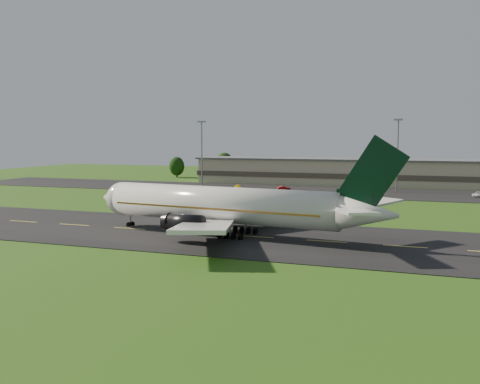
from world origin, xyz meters
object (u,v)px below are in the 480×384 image
(airliner, at_px, (225,206))
(terminal, at_px, (405,174))
(service_vehicle_a, at_px, (238,187))
(service_vehicle_c, at_px, (478,194))
(service_vehicle_b, at_px, (284,188))
(light_mast_centre, at_px, (398,146))
(light_mast_west, at_px, (202,145))

(airliner, height_order, terminal, airliner)
(service_vehicle_a, height_order, service_vehicle_c, service_vehicle_a)
(service_vehicle_b, bearing_deg, light_mast_centre, -94.73)
(light_mast_west, bearing_deg, terminal, 14.76)
(airliner, xyz_separation_m, light_mast_west, (-39.21, 80.10, 8.08))
(light_mast_west, xyz_separation_m, light_mast_centre, (60.00, 0.00, 0.00))
(terminal, height_order, service_vehicle_b, terminal)
(light_mast_west, xyz_separation_m, service_vehicle_b, (29.76, -9.93, -12.01))
(service_vehicle_a, height_order, service_vehicle_b, service_vehicle_a)
(light_mast_west, distance_m, service_vehicle_a, 23.40)
(airliner, bearing_deg, terminal, 83.66)
(airliner, height_order, light_mast_centre, light_mast_centre)
(service_vehicle_c, bearing_deg, airliner, -95.69)
(light_mast_centre, distance_m, service_vehicle_c, 25.40)
(airliner, height_order, service_vehicle_b, airliner)
(light_mast_centre, xyz_separation_m, service_vehicle_b, (-30.24, -9.93, -12.01))
(service_vehicle_b, distance_m, service_vehicle_c, 50.94)
(airliner, distance_m, service_vehicle_b, 70.91)
(airliner, bearing_deg, service_vehicle_c, 66.55)
(airliner, xyz_separation_m, service_vehicle_a, (-22.73, 68.52, -3.83))
(airliner, relative_size, light_mast_west, 2.52)
(airliner, distance_m, light_mast_centre, 83.15)
(light_mast_centre, bearing_deg, service_vehicle_c, -22.45)
(service_vehicle_b, bearing_deg, airliner, 164.75)
(light_mast_centre, xyz_separation_m, service_vehicle_a, (-43.52, -11.58, -11.91))
(service_vehicle_a, xyz_separation_m, service_vehicle_c, (64.20, 3.04, -0.11))
(service_vehicle_b, bearing_deg, light_mast_west, 48.63)
(light_mast_centre, bearing_deg, airliner, -104.55)
(terminal, relative_size, service_vehicle_b, 38.33)
(light_mast_centre, bearing_deg, light_mast_west, 180.00)
(airliner, relative_size, service_vehicle_b, 13.54)
(service_vehicle_c, bearing_deg, terminal, 152.35)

